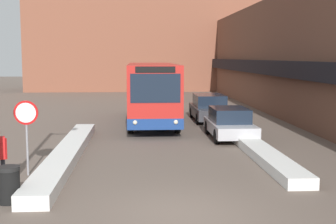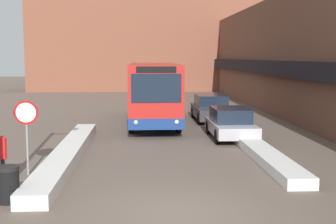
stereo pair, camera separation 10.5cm
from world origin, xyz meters
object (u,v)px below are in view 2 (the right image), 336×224
(parked_car_front, at_px, (230,123))
(city_bus, at_px, (153,91))
(stop_sign, at_px, (26,121))
(trash_bin, at_px, (8,184))
(parked_car_middle, at_px, (211,108))

(parked_car_front, bearing_deg, city_bus, 124.32)
(city_bus, distance_m, parked_car_front, 6.14)
(city_bus, relative_size, stop_sign, 4.43)
(city_bus, relative_size, trash_bin, 11.07)
(city_bus, relative_size, parked_car_middle, 2.21)
(trash_bin, bearing_deg, city_bus, 73.81)
(city_bus, relative_size, parked_car_front, 2.48)
(city_bus, xyz_separation_m, parked_car_middle, (3.41, 1.04, -1.05))
(city_bus, bearing_deg, trash_bin, -106.19)
(parked_car_middle, bearing_deg, parked_car_front, -90.00)
(parked_car_middle, relative_size, stop_sign, 2.00)
(parked_car_front, bearing_deg, stop_sign, -140.62)
(parked_car_front, height_order, trash_bin, parked_car_front)
(stop_sign, bearing_deg, trash_bin, -86.53)
(city_bus, distance_m, trash_bin, 14.75)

